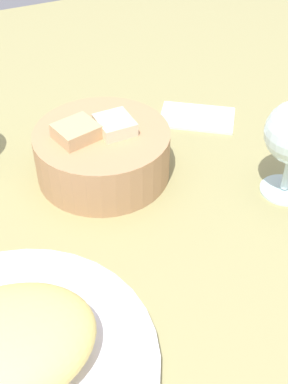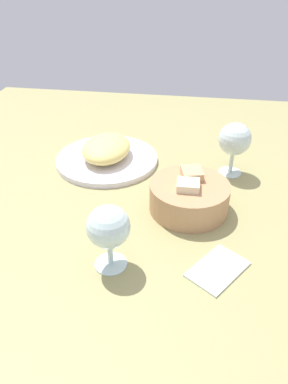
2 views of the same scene
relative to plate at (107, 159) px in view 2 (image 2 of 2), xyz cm
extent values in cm
cube|color=#9A935D|center=(15.04, 14.01, -1.70)|extent=(140.00, 140.00, 2.00)
cylinder|color=white|center=(0.00, 0.00, 0.00)|extent=(27.02, 27.02, 1.40)
ellipsoid|color=#EAD172|center=(0.00, 0.00, 3.29)|extent=(16.71, 12.76, 5.18)
cone|color=#3C8432|center=(-6.33, 2.68, 1.59)|extent=(4.59, 4.59, 1.78)
cylinder|color=tan|center=(18.16, 22.68, 2.51)|extent=(17.13, 17.13, 6.42)
cube|color=beige|center=(19.83, 22.31, 5.08)|extent=(4.25, 4.71, 4.65)
cube|color=tan|center=(14.93, 22.84, 5.11)|extent=(5.73, 5.37, 4.86)
cylinder|color=silver|center=(37.28, 9.69, -0.40)|extent=(5.94, 5.94, 0.60)
cylinder|color=silver|center=(37.28, 9.69, 2.12)|extent=(1.00, 1.00, 4.44)
sphere|color=silver|center=(37.28, 9.69, 8.15)|extent=(7.62, 7.62, 7.62)
cylinder|color=silver|center=(1.05, 32.39, -0.40)|extent=(5.83, 5.83, 0.60)
cylinder|color=silver|center=(1.05, 32.39, 2.37)|extent=(1.00, 1.00, 4.95)
sphere|color=silver|center=(1.05, 32.39, 8.83)|extent=(7.96, 7.96, 7.96)
cube|color=white|center=(35.73, 28.88, -0.30)|extent=(13.02, 12.11, 0.80)
camera|label=1|loc=(0.84, -26.37, 41.00)|focal=47.31mm
camera|label=2|loc=(83.48, 22.90, 47.29)|focal=34.11mm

